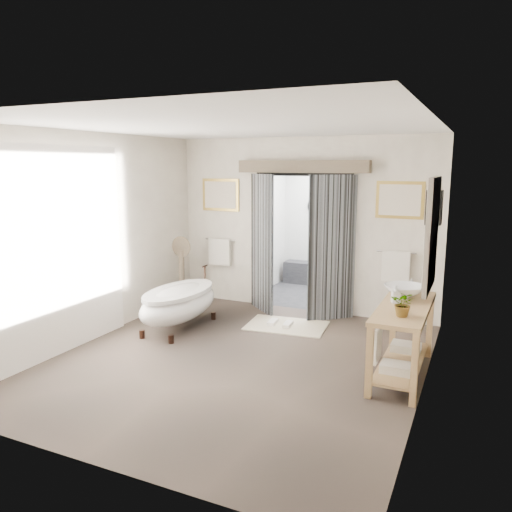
{
  "coord_description": "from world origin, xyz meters",
  "views": [
    {
      "loc": [
        2.72,
        -5.35,
        2.46
      ],
      "look_at": [
        0.0,
        0.6,
        1.25
      ],
      "focal_mm": 35.0,
      "sensor_mm": 36.0,
      "label": 1
    }
  ],
  "objects_px": {
    "clawfoot_tub": "(179,302)",
    "rug": "(287,326)",
    "vanity": "(401,334)",
    "basin": "(404,292)"
  },
  "relations": [
    {
      "from": "clawfoot_tub",
      "to": "vanity",
      "type": "distance_m",
      "value": 3.33
    },
    {
      "from": "rug",
      "to": "basin",
      "type": "distance_m",
      "value": 2.2
    },
    {
      "from": "vanity",
      "to": "rug",
      "type": "xyz_separation_m",
      "value": [
        -1.86,
        1.14,
        -0.5
      ]
    },
    {
      "from": "clawfoot_tub",
      "to": "vanity",
      "type": "height_order",
      "value": "vanity"
    },
    {
      "from": "rug",
      "to": "basin",
      "type": "relative_size",
      "value": 2.48
    },
    {
      "from": "clawfoot_tub",
      "to": "rug",
      "type": "relative_size",
      "value": 1.41
    },
    {
      "from": "clawfoot_tub",
      "to": "basin",
      "type": "bearing_deg",
      "value": -0.51
    },
    {
      "from": "clawfoot_tub",
      "to": "rug",
      "type": "height_order",
      "value": "clawfoot_tub"
    },
    {
      "from": "vanity",
      "to": "basin",
      "type": "bearing_deg",
      "value": 95.59
    },
    {
      "from": "rug",
      "to": "basin",
      "type": "height_order",
      "value": "basin"
    }
  ]
}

